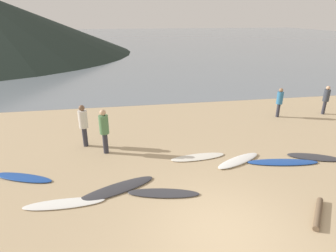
{
  "coord_description": "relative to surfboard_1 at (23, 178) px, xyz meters",
  "views": [
    {
      "loc": [
        -2.28,
        -5.21,
        5.07
      ],
      "look_at": [
        -0.36,
        5.86,
        0.6
      ],
      "focal_mm": 29.94,
      "sensor_mm": 36.0,
      "label": 1
    }
  ],
  "objects": [
    {
      "name": "ground_plane",
      "position": [
        5.67,
        6.49,
        -0.14
      ],
      "size": [
        120.0,
        120.0,
        0.2
      ],
      "primitive_type": "cube",
      "color": "tan",
      "rests_on": "ground"
    },
    {
      "name": "surfboard_8",
      "position": [
        10.49,
        -0.35,
        -0.0
      ],
      "size": [
        2.0,
        1.25,
        0.07
      ],
      "primitive_type": "ellipsoid",
      "rotation": [
        0.0,
        0.0,
        -0.39
      ],
      "color": "#333338",
      "rests_on": "ground"
    },
    {
      "name": "surfboard_5",
      "position": [
        6.13,
        0.42,
        -0.01
      ],
      "size": [
        2.17,
        0.69,
        0.06
      ],
      "primitive_type": "ellipsoid",
      "rotation": [
        0.0,
        0.0,
        0.08
      ],
      "color": "silver",
      "rests_on": "ground"
    },
    {
      "name": "person_0",
      "position": [
        2.68,
        1.44,
        1.02
      ],
      "size": [
        0.36,
        0.36,
        1.79
      ],
      "rotation": [
        0.0,
        0.0,
        3.75
      ],
      "color": "#2D2D38",
      "rests_on": "ground"
    },
    {
      "name": "person_1",
      "position": [
        1.83,
        2.23,
        1.0
      ],
      "size": [
        0.36,
        0.36,
        1.77
      ],
      "rotation": [
        0.0,
        0.0,
        1.95
      ],
      "color": "#2D2D38",
      "rests_on": "ground"
    },
    {
      "name": "driftwood_log",
      "position": [
        8.44,
        -3.35,
        0.04
      ],
      "size": [
        1.03,
        1.17,
        0.16
      ],
      "primitive_type": "cylinder",
      "rotation": [
        0.0,
        1.57,
        0.86
      ],
      "color": "brown",
      "rests_on": "ground"
    },
    {
      "name": "ocean_water",
      "position": [
        5.67,
        57.4,
        -0.04
      ],
      "size": [
        140.0,
        100.0,
        0.01
      ],
      "primitive_type": "cube",
      "color": "slate",
      "rests_on": "ground"
    },
    {
      "name": "surfboard_4",
      "position": [
        4.47,
        -1.66,
        -0.0
      ],
      "size": [
        2.24,
        0.93,
        0.07
      ],
      "primitive_type": "ellipsoid",
      "rotation": [
        0.0,
        0.0,
        -0.21
      ],
      "color": "#333338",
      "rests_on": "ground"
    },
    {
      "name": "surfboard_6",
      "position": [
        7.53,
        -0.14,
        0.01
      ],
      "size": [
        2.07,
        1.33,
        0.1
      ],
      "primitive_type": "ellipsoid",
      "rotation": [
        0.0,
        0.0,
        0.44
      ],
      "color": "white",
      "rests_on": "ground"
    },
    {
      "name": "person_2",
      "position": [
        14.25,
        4.16,
        0.89
      ],
      "size": [
        0.32,
        0.32,
        1.57
      ],
      "rotation": [
        0.0,
        0.0,
        0.25
      ],
      "color": "#2D2D38",
      "rests_on": "ground"
    },
    {
      "name": "person_3",
      "position": [
        11.54,
        4.16,
        0.88
      ],
      "size": [
        0.31,
        0.31,
        1.56
      ],
      "rotation": [
        0.0,
        0.0,
        2.99
      ],
      "color": "#2D2D38",
      "rests_on": "ground"
    },
    {
      "name": "surfboard_2",
      "position": [
        1.59,
        -1.67,
        -0.01
      ],
      "size": [
        2.28,
        0.49,
        0.06
      ],
      "primitive_type": "ellipsoid",
      "rotation": [
        0.0,
        0.0,
        0.0
      ],
      "color": "white",
      "rests_on": "ground"
    },
    {
      "name": "surfboard_1",
      "position": [
        0.0,
        0.0,
        0.0
      ],
      "size": [
        2.16,
        1.23,
        0.08
      ],
      "primitive_type": "ellipsoid",
      "rotation": [
        0.0,
        0.0,
        -0.39
      ],
      "color": "#1E479E",
      "rests_on": "ground"
    },
    {
      "name": "surfboard_7",
      "position": [
        9.09,
        -0.51,
        0.0
      ],
      "size": [
        2.65,
        0.91,
        0.08
      ],
      "primitive_type": "ellipsoid",
      "rotation": [
        0.0,
        0.0,
        -0.16
      ],
      "color": "#1E479E",
      "rests_on": "ground"
    },
    {
      "name": "surfboard_3",
      "position": [
        3.08,
        -1.19,
        0.0
      ],
      "size": [
        2.55,
        1.53,
        0.08
      ],
      "primitive_type": "ellipsoid",
      "rotation": [
        0.0,
        0.0,
        0.4
      ],
      "color": "#333338",
      "rests_on": "ground"
    }
  ]
}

